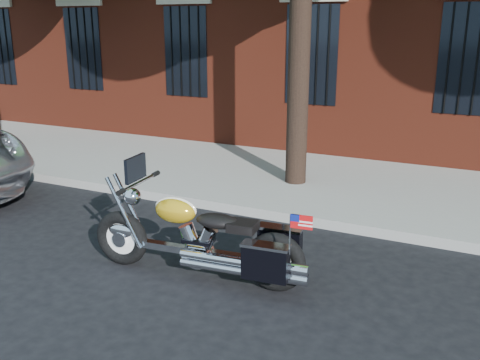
% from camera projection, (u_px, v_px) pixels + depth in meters
% --- Properties ---
extents(ground, '(120.00, 120.00, 0.00)m').
position_uv_depth(ground, '(185.00, 243.00, 7.16)').
color(ground, black).
rests_on(ground, ground).
extents(curb, '(40.00, 0.16, 0.15)m').
position_uv_depth(curb, '(231.00, 207.00, 8.33)').
color(curb, gray).
rests_on(curb, ground).
extents(sidewalk, '(40.00, 3.60, 0.15)m').
position_uv_depth(sidewalk, '(277.00, 177.00, 9.96)').
color(sidewalk, gray).
rests_on(sidewalk, ground).
extents(motorcycle, '(2.76, 0.92, 1.38)m').
position_uv_depth(motorcycle, '(205.00, 242.00, 6.03)').
color(motorcycle, black).
rests_on(motorcycle, ground).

